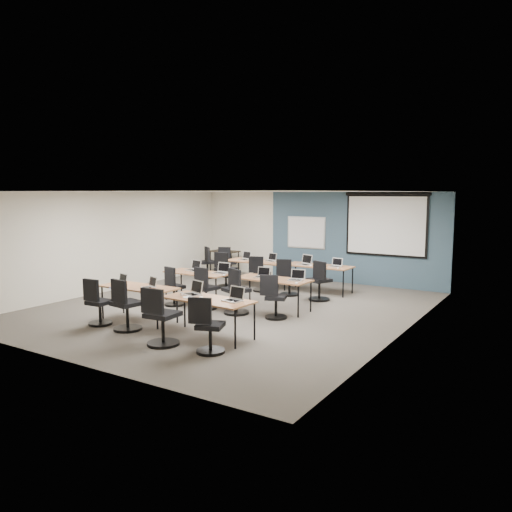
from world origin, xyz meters
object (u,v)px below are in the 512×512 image
Objects in this scene: laptop_9 at (271,259)px; projector_screen at (386,221)px; laptop_0 at (120,282)px; task_chair_0 at (98,306)px; training_table_front_left at (139,289)px; training_table_front_right at (208,301)px; laptop_2 at (194,291)px; laptop_3 at (234,297)px; training_table_mid_right at (273,281)px; utility_table at (224,253)px; spare_chair_b at (207,265)px; laptop_7 at (296,278)px; laptop_11 at (336,265)px; training_table_mid_left at (198,274)px; laptop_6 at (262,275)px; task_chair_11 at (319,284)px; laptop_5 at (222,271)px; task_chair_7 at (274,301)px; task_chair_1 at (125,309)px; training_table_back_left at (257,262)px; task_chair_3 at (208,330)px; task_chair_8 at (225,273)px; task_chair_5 at (205,292)px; training_table_back_right at (318,267)px; whiteboard at (306,233)px; laptop_8 at (245,258)px; task_chair_10 at (288,281)px; spare_chair_a at (229,265)px; laptop_10 at (305,262)px; task_chair_6 at (236,295)px; task_chair_9 at (260,277)px; task_chair_4 at (173,290)px; task_chair_2 at (160,321)px.

projector_screen is at bearing 42.84° from laptop_9.
task_chair_0 is (0.01, -0.63, -0.39)m from laptop_0.
laptop_0 reaches higher than training_table_front_left.
training_table_front_right is at bearing 8.39° from task_chair_0.
laptop_2 is (1.51, -0.04, 0.11)m from training_table_front_left.
laptop_2 reaches higher than laptop_3.
training_table_mid_right is 5.48m from utility_table.
laptop_3 is 6.76m from spare_chair_b.
training_table_front_left is at bearing -149.16° from laptop_7.
training_table_mid_left is at bearing -129.45° from laptop_11.
task_chair_11 is (0.77, 1.46, -0.37)m from laptop_6.
task_chair_11 is at bearing -86.72° from laptop_11.
laptop_5 reaches higher than task_chair_7.
task_chair_11 is (2.03, 4.50, -0.01)m from task_chair_1.
training_table_back_left is 6.14m from task_chair_3.
laptop_5 is 1.98m from task_chair_8.
task_chair_5 is (0.19, 2.25, -0.02)m from task_chair_1.
laptop_6 is 1.02× the size of laptop_9.
task_chair_5 is 3.27× the size of laptop_9.
training_table_mid_left is at bearing -126.70° from training_table_back_right.
task_chair_1 is (-0.33, -7.15, -1.02)m from whiteboard.
projector_screen is 4.14m from laptop_8.
task_chair_0 is (-2.42, -0.52, -0.29)m from training_table_front_right.
task_chair_1 is 4.75m from task_chair_10.
laptop_2 is 6.33m from spare_chair_a.
laptop_10 is (-0.36, 2.38, 0.11)m from training_table_mid_right.
whiteboard is 2.07m from training_table_back_left.
training_table_front_left is 2.10m from task_chair_6.
task_chair_9 reaches higher than laptop_6.
utility_table is (-4.69, 6.97, 0.26)m from task_chair_3.
laptop_11 is at bearing 12.29° from laptop_9.
task_chair_3 is 3.72m from task_chair_4.
task_chair_2 is 3.39× the size of laptop_6.
task_chair_9 reaches higher than training_table_mid_right.
laptop_5 is (-1.42, -2.46, 0.11)m from training_table_back_right.
whiteboard is 0.69× the size of training_table_back_left.
laptop_8 is 0.80m from laptop_9.
task_chair_0 is at bearing -94.02° from training_table_back_left.
training_table_front_right is at bearing -71.30° from task_chair_11.
task_chair_4 is 2.54m from task_chair_8.
task_chair_7 is 3.74m from task_chair_8.
training_table_front_right is 1.01× the size of training_table_mid_right.
task_chair_11 is (0.48, 1.48, -0.26)m from training_table_mid_right.
task_chair_6 is 1.40m from laptop_7.
projector_screen is 4.52m from laptop_6.
laptop_0 is 0.30× the size of spare_chair_b.
task_chair_0 reaches higher than laptop_9.
training_table_front_right and training_table_back_left have the same top height.
task_chair_2 is 1.08× the size of task_chair_10.
laptop_7 reaches higher than task_chair_10.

